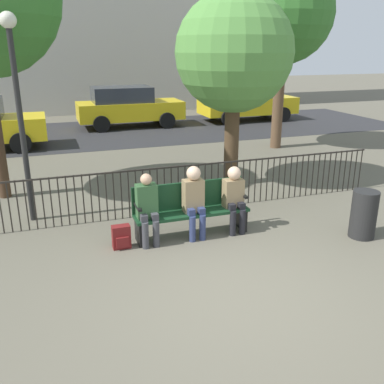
# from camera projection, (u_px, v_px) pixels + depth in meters

# --- Properties ---
(ground_plane) EXTENTS (80.00, 80.00, 0.00)m
(ground_plane) POSITION_uv_depth(u_px,v_px,m) (242.00, 296.00, 5.64)
(ground_plane) COLOR #605B4C
(park_bench) EXTENTS (1.99, 0.45, 0.92)m
(park_bench) POSITION_uv_depth(u_px,v_px,m) (190.00, 207.00, 7.36)
(park_bench) COLOR #14381E
(park_bench) RESTS_ON ground
(seated_person_0) EXTENTS (0.34, 0.39, 1.20)m
(seated_person_0) POSITION_uv_depth(u_px,v_px,m) (147.00, 206.00, 6.95)
(seated_person_0) COLOR #3D3D42
(seated_person_0) RESTS_ON ground
(seated_person_1) EXTENTS (0.34, 0.39, 1.25)m
(seated_person_1) POSITION_uv_depth(u_px,v_px,m) (194.00, 198.00, 7.19)
(seated_person_1) COLOR navy
(seated_person_1) RESTS_ON ground
(seated_person_2) EXTENTS (0.34, 0.39, 1.18)m
(seated_person_2) POSITION_uv_depth(u_px,v_px,m) (234.00, 195.00, 7.42)
(seated_person_2) COLOR black
(seated_person_2) RESTS_ON ground
(backpack) EXTENTS (0.29, 0.20, 0.39)m
(backpack) POSITION_uv_depth(u_px,v_px,m) (121.00, 237.00, 6.93)
(backpack) COLOR maroon
(backpack) RESTS_ON ground
(fence_railing) EXTENTS (9.01, 0.03, 0.95)m
(fence_railing) POSITION_uv_depth(u_px,v_px,m) (172.00, 186.00, 8.31)
(fence_railing) COLOR #2D2823
(fence_railing) RESTS_ON ground
(tree_0) EXTENTS (2.59, 2.59, 4.30)m
(tree_0) POSITION_uv_depth(u_px,v_px,m) (234.00, 54.00, 9.28)
(tree_0) COLOR #4C3823
(tree_0) RESTS_ON ground
(tree_2) EXTENTS (2.99, 2.99, 5.58)m
(tree_2) POSITION_uv_depth(u_px,v_px,m) (284.00, 14.00, 12.70)
(tree_2) COLOR brown
(tree_2) RESTS_ON ground
(lamp_post) EXTENTS (0.28, 0.28, 3.68)m
(lamp_post) POSITION_uv_depth(u_px,v_px,m) (17.00, 89.00, 7.35)
(lamp_post) COLOR black
(lamp_post) RESTS_ON ground
(street_surface) EXTENTS (24.00, 6.00, 0.01)m
(street_surface) POSITION_uv_depth(u_px,v_px,m) (107.00, 133.00, 16.37)
(street_surface) COLOR #2B2B2D
(street_surface) RESTS_ON ground
(parked_car_1) EXTENTS (4.20, 1.94, 1.62)m
(parked_car_1) POSITION_uv_depth(u_px,v_px,m) (128.00, 106.00, 17.32)
(parked_car_1) COLOR yellow
(parked_car_1) RESTS_ON ground
(parked_car_2) EXTENTS (4.20, 1.94, 1.62)m
(parked_car_2) POSITION_uv_depth(u_px,v_px,m) (246.00, 101.00, 18.83)
(parked_car_2) COLOR yellow
(parked_car_2) RESTS_ON ground
(trash_bin) EXTENTS (0.43, 0.43, 0.83)m
(trash_bin) POSITION_uv_depth(u_px,v_px,m) (364.00, 214.00, 7.28)
(trash_bin) COLOR black
(trash_bin) RESTS_ON ground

